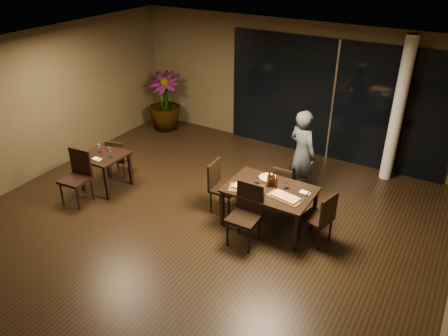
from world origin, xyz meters
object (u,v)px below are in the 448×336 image
(chair_main_near, at_px, (247,211))
(diner, at_px, (302,154))
(main_table, at_px, (270,192))
(side_table, at_px, (105,160))
(chair_main_far, at_px, (284,184))
(chair_side_far, at_px, (118,156))
(bottle_a, at_px, (269,179))
(potted_plant, at_px, (164,101))
(bottle_b, at_px, (276,182))
(chair_main_right, at_px, (321,216))
(chair_side_near, at_px, (78,174))
(bottle_c, at_px, (273,179))
(chair_main_left, at_px, (220,184))

(chair_main_near, xyz_separation_m, diner, (0.19, 1.88, 0.29))
(main_table, distance_m, side_table, 3.44)
(chair_main_far, xyz_separation_m, chair_side_far, (-3.48, -0.72, 0.00))
(main_table, relative_size, side_table, 1.88)
(chair_main_far, bearing_deg, main_table, 93.00)
(main_table, xyz_separation_m, bottle_a, (-0.05, 0.05, 0.23))
(chair_main_far, distance_m, potted_plant, 4.63)
(side_table, height_order, bottle_b, bottle_b)
(chair_main_right, xyz_separation_m, chair_side_near, (-4.46, -1.09, 0.05))
(chair_side_near, bearing_deg, potted_plant, 96.12)
(main_table, xyz_separation_m, bottle_c, (0.01, 0.09, 0.22))
(chair_side_near, height_order, bottle_b, chair_side_near)
(side_table, height_order, chair_side_far, chair_side_far)
(chair_main_left, bearing_deg, main_table, -93.30)
(chair_side_far, relative_size, bottle_c, 2.82)
(main_table, bearing_deg, chair_side_far, -179.59)
(bottle_c, bearing_deg, bottle_a, -147.03)
(potted_plant, bearing_deg, bottle_a, -30.85)
(chair_main_far, height_order, potted_plant, potted_plant)
(chair_main_right, bearing_deg, chair_main_far, -112.38)
(bottle_b, bearing_deg, potted_plant, 149.87)
(chair_main_far, xyz_separation_m, chair_main_right, (0.99, -0.73, 0.07))
(chair_main_right, xyz_separation_m, diner, (-0.90, 1.32, 0.34))
(chair_main_right, distance_m, chair_side_near, 4.59)
(chair_side_near, bearing_deg, chair_side_far, 85.15)
(chair_side_far, distance_m, diner, 3.83)
(chair_main_right, relative_size, bottle_a, 3.07)
(main_table, relative_size, bottle_b, 6.03)
(chair_main_right, relative_size, chair_side_near, 0.92)
(side_table, relative_size, bottle_c, 2.67)
(side_table, xyz_separation_m, chair_side_far, (-0.11, 0.47, -0.15))
(side_table, relative_size, chair_side_far, 0.95)
(main_table, relative_size, diner, 0.85)
(chair_side_far, bearing_deg, side_table, 87.74)
(diner, bearing_deg, bottle_a, 108.96)
(potted_plant, bearing_deg, bottle_b, -30.13)
(chair_main_near, distance_m, bottle_a, 0.72)
(chair_main_far, xyz_separation_m, diner, (0.09, 0.59, 0.41))
(diner, height_order, bottle_a, diner)
(potted_plant, distance_m, bottle_c, 4.93)
(side_table, relative_size, potted_plant, 0.53)
(chair_main_left, height_order, potted_plant, potted_plant)
(chair_main_left, bearing_deg, chair_main_near, -127.60)
(main_table, height_order, chair_main_near, chair_main_near)
(chair_main_right, height_order, bottle_a, bottle_a)
(chair_main_near, relative_size, chair_main_left, 1.07)
(bottle_a, xyz_separation_m, bottle_c, (0.06, 0.04, -0.01))
(main_table, distance_m, chair_main_right, 0.97)
(chair_side_far, distance_m, bottle_c, 3.55)
(main_table, xyz_separation_m, chair_side_far, (-3.51, -0.03, -0.20))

